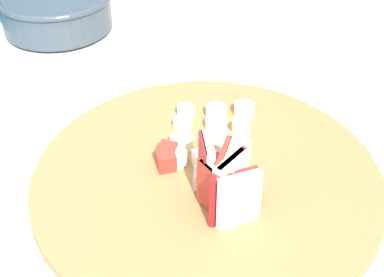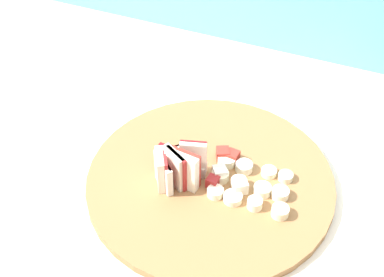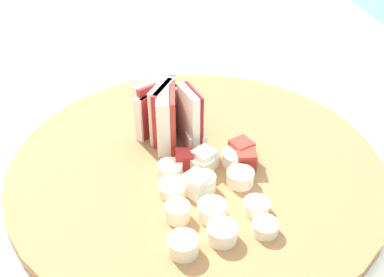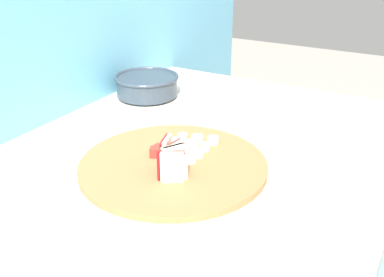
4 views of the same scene
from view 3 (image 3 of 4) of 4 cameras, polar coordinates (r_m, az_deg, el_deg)
cutting_board at (r=0.47m, az=0.58°, el=-3.36°), size 0.39×0.39×0.01m
apple_wedge_fan at (r=0.49m, az=-3.29°, el=3.35°), size 0.08×0.07×0.07m
apple_dice_pile at (r=0.45m, az=2.49°, el=-2.63°), size 0.10×0.08×0.02m
banana_slice_rows at (r=0.42m, az=2.32°, el=-7.01°), size 0.13×0.10×0.02m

